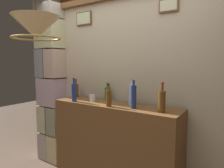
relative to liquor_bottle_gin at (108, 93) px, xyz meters
name	(u,v)px	position (x,y,z in m)	size (l,w,h in m)	color
panelled_rear_partition	(126,74)	(0.22, 0.12, 0.26)	(3.10, 0.15, 2.78)	#BCAD8E
stone_pillar	(52,79)	(-1.08, -0.02, 0.15)	(0.46, 0.34, 2.71)	#BBAFAE
bar_shelf_unit	(114,148)	(0.22, -0.17, -0.65)	(1.63, 0.43, 1.11)	brown
liquor_bottle_gin	(108,93)	(0.00, 0.00, 0.00)	(0.08, 0.08, 0.25)	#195926
liquor_bottle_mezcal	(132,94)	(0.41, -0.08, 0.03)	(0.08, 0.08, 0.32)	silver
liquor_bottle_tequila	(76,90)	(-0.55, -0.04, 0.01)	(0.07, 0.07, 0.27)	#5F3413
liquor_bottle_amaro	(134,96)	(0.52, -0.24, 0.04)	(0.06, 0.06, 0.31)	navy
liquor_bottle_vodka	(109,98)	(0.24, -0.32, 0.01)	(0.07, 0.07, 0.26)	brown
liquor_bottle_rum	(74,92)	(-0.31, -0.32, 0.03)	(0.06, 0.06, 0.30)	navy
liquor_bottle_vermouth	(162,101)	(0.84, -0.24, 0.02)	(0.07, 0.07, 0.31)	brown
glass_tumbler_rocks	(92,98)	(-0.12, -0.18, -0.05)	(0.08, 0.08, 0.09)	silver
pendant_lamp	(36,28)	(0.01, -1.08, 0.71)	(0.42, 0.42, 0.58)	beige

